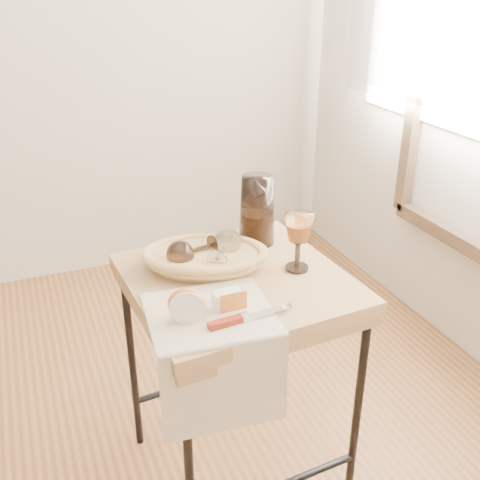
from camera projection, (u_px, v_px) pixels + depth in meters
name	position (u px, v px, depth m)	size (l,w,h in m)	color
side_table	(237.00, 381.00, 1.70)	(0.57, 0.57, 0.73)	brown
tea_towel	(210.00, 314.00, 1.37)	(0.30, 0.27, 0.01)	beige
bread_basket	(206.00, 259.00, 1.58)	(0.31, 0.22, 0.05)	#B4793F
goblet_lying_a	(194.00, 250.00, 1.57)	(0.13, 0.08, 0.08)	#3E2A1F
goblet_lying_b	(223.00, 250.00, 1.57)	(0.14, 0.08, 0.08)	white
pitcher	(257.00, 210.00, 1.69)	(0.15, 0.23, 0.25)	black
wine_goblet	(298.00, 242.00, 1.55)	(0.08, 0.08, 0.17)	white
apple_half	(187.00, 304.00, 1.33)	(0.09, 0.05, 0.08)	red
apple_wedge	(227.00, 299.00, 1.38)	(0.07, 0.04, 0.05)	white
table_knife	(248.00, 316.00, 1.34)	(0.22, 0.02, 0.02)	silver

